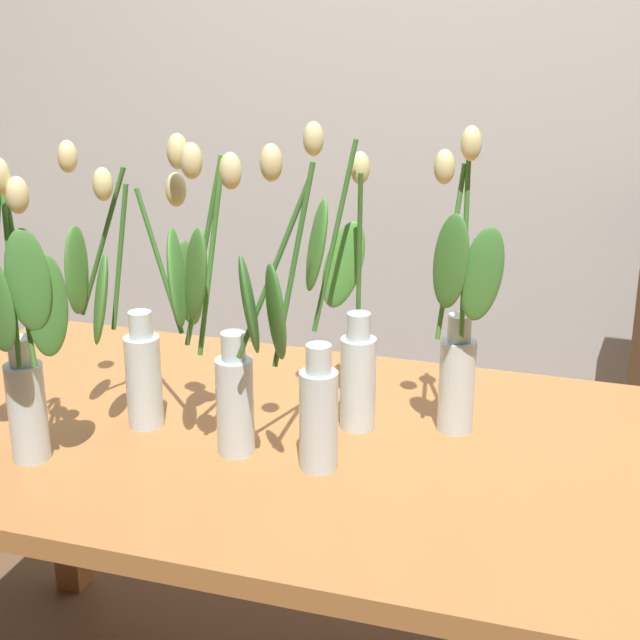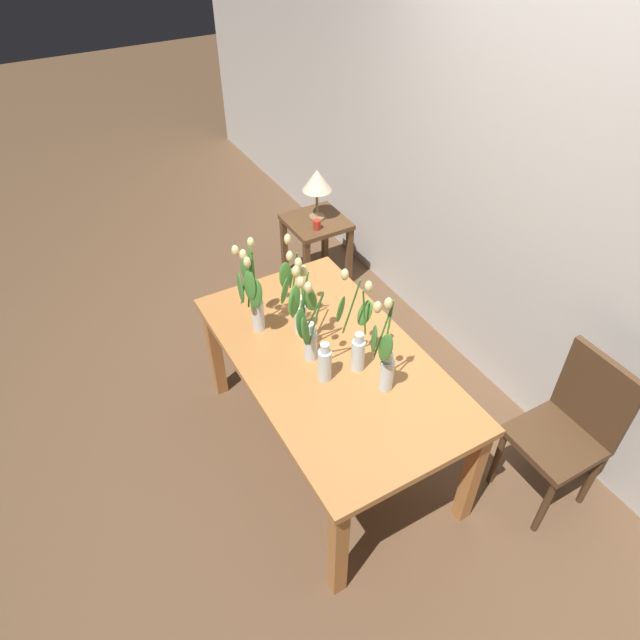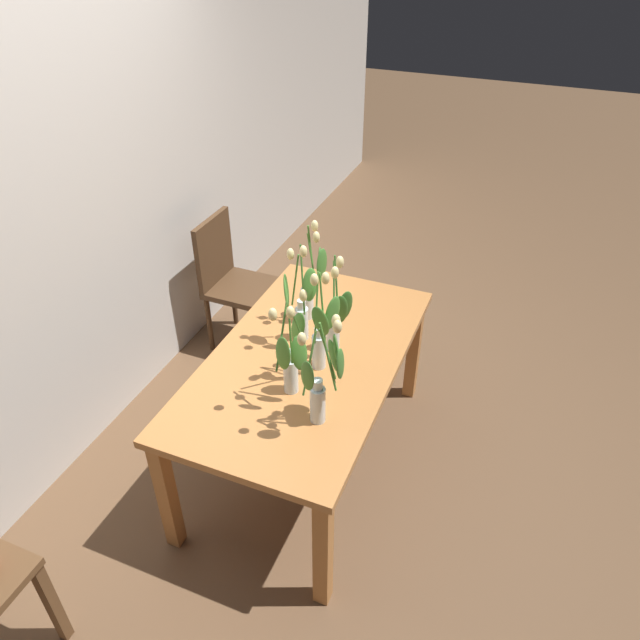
{
  "view_description": "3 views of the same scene",
  "coord_description": "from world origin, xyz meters",
  "px_view_note": "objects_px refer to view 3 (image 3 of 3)",
  "views": [
    {
      "loc": [
        0.58,
        -1.56,
        1.55
      ],
      "look_at": [
        0.1,
        -0.05,
        1.0
      ],
      "focal_mm": 54.85,
      "sensor_mm": 36.0,
      "label": 1
    },
    {
      "loc": [
        1.78,
        -1.07,
        2.78
      ],
      "look_at": [
        -0.05,
        -0.04,
        0.98
      ],
      "focal_mm": 31.69,
      "sensor_mm": 36.0,
      "label": 2
    },
    {
      "loc": [
        -2.12,
        -0.94,
        2.62
      ],
      "look_at": [
        0.02,
        -0.07,
        0.97
      ],
      "focal_mm": 33.6,
      "sensor_mm": 36.0,
      "label": 3
    }
  ],
  "objects_px": {
    "tulip_vase_4": "(291,359)",
    "dining_chair": "(230,276)",
    "tulip_vase_1": "(321,338)",
    "tulip_vase_2": "(311,288)",
    "dining_table": "(306,370)",
    "tulip_vase_5": "(336,322)",
    "tulip_vase_3": "(301,309)",
    "tulip_vase_0": "(323,380)"
  },
  "relations": [
    {
      "from": "tulip_vase_2",
      "to": "tulip_vase_5",
      "type": "xyz_separation_m",
      "value": [
        -0.23,
        -0.23,
        -0.01
      ]
    },
    {
      "from": "dining_table",
      "to": "tulip_vase_5",
      "type": "height_order",
      "value": "tulip_vase_5"
    },
    {
      "from": "tulip_vase_0",
      "to": "tulip_vase_1",
      "type": "height_order",
      "value": "tulip_vase_1"
    },
    {
      "from": "tulip_vase_5",
      "to": "tulip_vase_1",
      "type": "bearing_deg",
      "value": 174.16
    },
    {
      "from": "dining_table",
      "to": "dining_chair",
      "type": "relative_size",
      "value": 1.72
    },
    {
      "from": "tulip_vase_4",
      "to": "dining_chair",
      "type": "xyz_separation_m",
      "value": [
        1.1,
        0.97,
        -0.41
      ]
    },
    {
      "from": "dining_table",
      "to": "tulip_vase_2",
      "type": "bearing_deg",
      "value": 18.16
    },
    {
      "from": "tulip_vase_1",
      "to": "tulip_vase_3",
      "type": "distance_m",
      "value": 0.26
    },
    {
      "from": "tulip_vase_1",
      "to": "tulip_vase_2",
      "type": "xyz_separation_m",
      "value": [
        0.38,
        0.21,
        -0.0
      ]
    },
    {
      "from": "tulip_vase_0",
      "to": "tulip_vase_1",
      "type": "xyz_separation_m",
      "value": [
        0.31,
        0.14,
        -0.04
      ]
    },
    {
      "from": "dining_table",
      "to": "tulip_vase_4",
      "type": "relative_size",
      "value": 2.96
    },
    {
      "from": "tulip_vase_0",
      "to": "tulip_vase_5",
      "type": "bearing_deg",
      "value": 14.72
    },
    {
      "from": "tulip_vase_5",
      "to": "dining_chair",
      "type": "relative_size",
      "value": 0.62
    },
    {
      "from": "tulip_vase_2",
      "to": "tulip_vase_4",
      "type": "distance_m",
      "value": 0.6
    },
    {
      "from": "tulip_vase_2",
      "to": "tulip_vase_0",
      "type": "bearing_deg",
      "value": -153.47
    },
    {
      "from": "tulip_vase_5",
      "to": "dining_table",
      "type": "bearing_deg",
      "value": 125.41
    },
    {
      "from": "tulip_vase_1",
      "to": "tulip_vase_2",
      "type": "relative_size",
      "value": 0.99
    },
    {
      "from": "dining_table",
      "to": "dining_chair",
      "type": "bearing_deg",
      "value": 47.86
    },
    {
      "from": "tulip_vase_0",
      "to": "dining_chair",
      "type": "relative_size",
      "value": 0.6
    },
    {
      "from": "tulip_vase_4",
      "to": "dining_chair",
      "type": "distance_m",
      "value": 1.52
    },
    {
      "from": "tulip_vase_3",
      "to": "dining_table",
      "type": "bearing_deg",
      "value": -146.4
    },
    {
      "from": "dining_table",
      "to": "dining_chair",
      "type": "height_order",
      "value": "dining_chair"
    },
    {
      "from": "tulip_vase_3",
      "to": "dining_chair",
      "type": "bearing_deg",
      "value": 49.65
    },
    {
      "from": "dining_chair",
      "to": "dining_table",
      "type": "bearing_deg",
      "value": -132.14
    },
    {
      "from": "tulip_vase_0",
      "to": "dining_chair",
      "type": "height_order",
      "value": "tulip_vase_0"
    },
    {
      "from": "tulip_vase_5",
      "to": "dining_chair",
      "type": "height_order",
      "value": "tulip_vase_5"
    },
    {
      "from": "tulip_vase_0",
      "to": "tulip_vase_5",
      "type": "relative_size",
      "value": 0.98
    },
    {
      "from": "tulip_vase_1",
      "to": "tulip_vase_5",
      "type": "height_order",
      "value": "same"
    },
    {
      "from": "dining_table",
      "to": "tulip_vase_5",
      "type": "distance_m",
      "value": 0.31
    },
    {
      "from": "tulip_vase_3",
      "to": "tulip_vase_5",
      "type": "relative_size",
      "value": 1.02
    },
    {
      "from": "dining_table",
      "to": "tulip_vase_0",
      "type": "xyz_separation_m",
      "value": [
        -0.38,
        -0.24,
        0.32
      ]
    },
    {
      "from": "dining_table",
      "to": "tulip_vase_4",
      "type": "bearing_deg",
      "value": -170.11
    },
    {
      "from": "tulip_vase_3",
      "to": "tulip_vase_5",
      "type": "distance_m",
      "value": 0.2
    },
    {
      "from": "tulip_vase_5",
      "to": "dining_chair",
      "type": "xyz_separation_m",
      "value": [
        0.75,
        1.04,
        -0.4
      ]
    },
    {
      "from": "dining_table",
      "to": "tulip_vase_0",
      "type": "height_order",
      "value": "tulip_vase_0"
    },
    {
      "from": "tulip_vase_3",
      "to": "tulip_vase_2",
      "type": "bearing_deg",
      "value": 7.52
    },
    {
      "from": "tulip_vase_2",
      "to": "dining_chair",
      "type": "distance_m",
      "value": 1.05
    },
    {
      "from": "dining_table",
      "to": "dining_chair",
      "type": "distance_m",
      "value": 1.25
    },
    {
      "from": "tulip_vase_2",
      "to": "tulip_vase_1",
      "type": "bearing_deg",
      "value": -151.37
    },
    {
      "from": "dining_table",
      "to": "tulip_vase_4",
      "type": "distance_m",
      "value": 0.39
    },
    {
      "from": "tulip_vase_0",
      "to": "tulip_vase_3",
      "type": "relative_size",
      "value": 0.96
    },
    {
      "from": "tulip_vase_1",
      "to": "dining_chair",
      "type": "bearing_deg",
      "value": 48.74
    }
  ]
}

